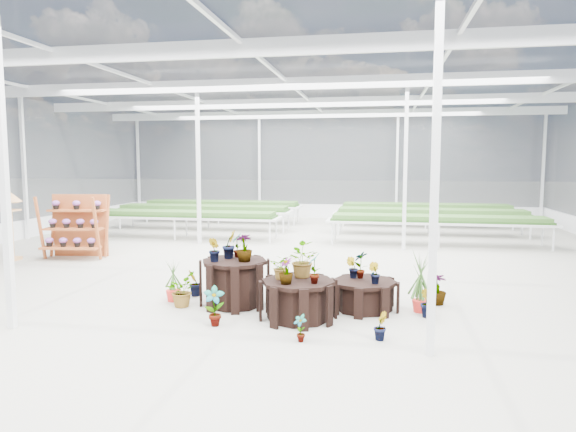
% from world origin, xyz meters
% --- Properties ---
extents(ground_plane, '(24.00, 24.00, 0.00)m').
position_xyz_m(ground_plane, '(0.00, 0.00, 0.00)').
color(ground_plane, gray).
rests_on(ground_plane, ground).
extents(greenhouse_shell, '(18.00, 24.00, 4.50)m').
position_xyz_m(greenhouse_shell, '(0.00, 0.00, 2.25)').
color(greenhouse_shell, white).
rests_on(greenhouse_shell, ground).
extents(steel_frame, '(18.00, 24.00, 4.50)m').
position_xyz_m(steel_frame, '(0.00, 0.00, 2.25)').
color(steel_frame, silver).
rests_on(steel_frame, ground).
extents(nursery_benches, '(16.00, 7.00, 0.84)m').
position_xyz_m(nursery_benches, '(0.00, 7.20, 0.42)').
color(nursery_benches, silver).
rests_on(nursery_benches, ground).
extents(plinth_tall, '(1.44, 1.44, 0.79)m').
position_xyz_m(plinth_tall, '(-0.09, -2.22, 0.39)').
color(plinth_tall, black).
rests_on(plinth_tall, ground).
extents(plinth_mid, '(1.48, 1.48, 0.62)m').
position_xyz_m(plinth_mid, '(1.11, -2.82, 0.31)').
color(plinth_mid, black).
rests_on(plinth_mid, ground).
extents(plinth_low, '(1.24, 1.24, 0.50)m').
position_xyz_m(plinth_low, '(2.11, -2.12, 0.25)').
color(plinth_low, black).
rests_on(plinth_low, ground).
extents(shelf_rack, '(1.62, 0.99, 1.62)m').
position_xyz_m(shelf_rack, '(-5.32, 1.21, 0.81)').
color(shelf_rack, '#9C4A22').
rests_on(shelf_rack, ground).
extents(bird_table, '(0.54, 0.54, 1.74)m').
position_xyz_m(bird_table, '(-6.72, 0.70, 0.87)').
color(bird_table, tan).
rests_on(bird_table, ground).
extents(nursery_plants, '(4.94, 2.95, 1.28)m').
position_xyz_m(nursery_plants, '(0.75, -2.17, 0.51)').
color(nursery_plants, '#335924').
rests_on(nursery_plants, ground).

